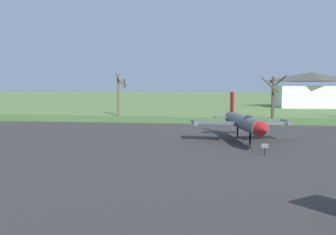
# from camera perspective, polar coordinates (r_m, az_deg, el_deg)

# --- Properties ---
(asphalt_apron) EXTENTS (97.21, 59.26, 0.05)m
(asphalt_apron) POSITION_cam_1_polar(r_m,az_deg,el_deg) (26.58, 6.85, -7.10)
(asphalt_apron) COLOR #383533
(asphalt_apron) RESTS_ON ground
(grass_verge_strip) EXTENTS (157.21, 12.00, 0.06)m
(grass_verge_strip) POSITION_cam_1_polar(r_m,az_deg,el_deg) (61.88, 7.90, -0.42)
(grass_verge_strip) COLOR #4C6F34
(grass_verge_strip) RESTS_ON ground
(jet_fighter_front_right) EXTENTS (9.66, 13.95, 4.66)m
(jet_fighter_front_right) POSITION_cam_1_polar(r_m,az_deg,el_deg) (38.13, 10.75, -0.66)
(jet_fighter_front_right) COLOR #565B60
(jet_fighter_front_right) RESTS_ON ground
(info_placard_front_right) EXTENTS (0.54, 0.33, 0.95)m
(info_placard_front_right) POSITION_cam_1_polar(r_m,az_deg,el_deg) (31.60, 13.55, -4.27)
(info_placard_front_right) COLOR black
(info_placard_front_right) RESTS_ON ground
(bare_tree_far_left) EXTENTS (1.63, 2.63, 7.54)m
(bare_tree_far_left) POSITION_cam_1_polar(r_m,az_deg,el_deg) (70.63, -6.95, 3.62)
(bare_tree_far_left) COLOR brown
(bare_tree_far_left) RESTS_ON ground
(bare_tree_left_of_center) EXTENTS (4.14, 4.13, 7.04)m
(bare_tree_left_of_center) POSITION_cam_1_polar(r_m,az_deg,el_deg) (66.80, 14.65, 3.15)
(bare_tree_left_of_center) COLOR #42382D
(bare_tree_left_of_center) RESTS_ON ground
(visitor_building) EXTENTS (17.78, 14.72, 8.60)m
(visitor_building) POSITION_cam_1_polar(r_m,az_deg,el_deg) (105.20, 19.56, 3.67)
(visitor_building) COLOR silver
(visitor_building) RESTS_ON ground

